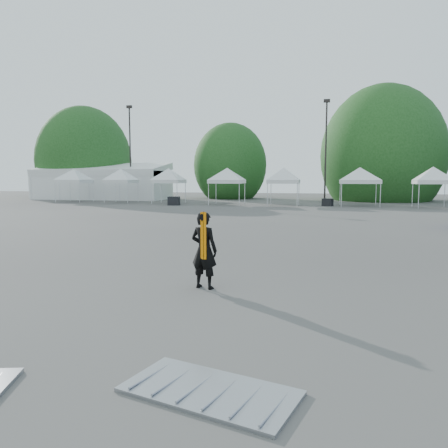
# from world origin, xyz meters

# --- Properties ---
(ground) EXTENTS (120.00, 120.00, 0.00)m
(ground) POSITION_xyz_m (0.00, 0.00, 0.00)
(ground) COLOR #474442
(ground) RESTS_ON ground
(marquee) EXTENTS (15.00, 6.25, 4.23)m
(marquee) POSITION_xyz_m (-22.00, 35.00, 1.97)
(marquee) COLOR white
(marquee) RESTS_ON ground
(light_pole_west) EXTENTS (0.60, 0.25, 10.30)m
(light_pole_west) POSITION_xyz_m (-18.00, 34.00, 5.77)
(light_pole_west) COLOR black
(light_pole_west) RESTS_ON ground
(light_pole_east) EXTENTS (0.60, 0.25, 9.80)m
(light_pole_east) POSITION_xyz_m (3.00, 32.00, 5.52)
(light_pole_east) COLOR black
(light_pole_east) RESTS_ON ground
(tree_far_w) EXTENTS (4.80, 4.80, 7.30)m
(tree_far_w) POSITION_xyz_m (-26.00, 38.00, 4.54)
(tree_far_w) COLOR #382314
(tree_far_w) RESTS_ON ground
(tree_mid_w) EXTENTS (4.16, 4.16, 6.33)m
(tree_mid_w) POSITION_xyz_m (-8.00, 40.00, 3.93)
(tree_mid_w) COLOR #382314
(tree_mid_w) RESTS_ON ground
(tree_mid_e) EXTENTS (5.12, 5.12, 7.79)m
(tree_mid_e) POSITION_xyz_m (9.00, 39.00, 4.84)
(tree_mid_e) COLOR #382314
(tree_mid_e) RESTS_ON ground
(tent_a) EXTENTS (4.05, 4.05, 3.88)m
(tent_a) POSITION_xyz_m (-21.83, 28.87, 3.06)
(tent_a) COLOR silver
(tent_a) RESTS_ON ground
(tent_b) EXTENTS (3.76, 3.76, 3.88)m
(tent_b) POSITION_xyz_m (-16.66, 28.84, 3.06)
(tent_b) COLOR silver
(tent_b) RESTS_ON ground
(tent_c) EXTENTS (3.83, 3.83, 3.88)m
(tent_c) POSITION_xyz_m (-11.50, 28.32, 3.06)
(tent_c) COLOR silver
(tent_c) RESTS_ON ground
(tent_d) EXTENTS (4.21, 4.21, 3.88)m
(tent_d) POSITION_xyz_m (-5.68, 27.76, 3.06)
(tent_d) COLOR silver
(tent_d) RESTS_ON ground
(tent_e) EXTENTS (3.86, 3.86, 3.88)m
(tent_e) POSITION_xyz_m (-0.55, 27.55, 3.06)
(tent_e) COLOR silver
(tent_e) RESTS_ON ground
(tent_f) EXTENTS (4.64, 4.64, 3.88)m
(tent_f) POSITION_xyz_m (5.89, 28.12, 3.06)
(tent_f) COLOR silver
(tent_f) RESTS_ON ground
(tent_g) EXTENTS (3.82, 3.82, 3.88)m
(tent_g) POSITION_xyz_m (11.48, 27.18, 3.06)
(tent_g) COLOR silver
(tent_g) RESTS_ON ground
(man) EXTENTS (0.70, 0.55, 1.69)m
(man) POSITION_xyz_m (0.36, -2.09, 0.85)
(man) COLOR black
(man) RESTS_ON ground
(barrier_mid) EXTENTS (2.13, 1.45, 0.06)m
(barrier_mid) POSITION_xyz_m (1.67, -6.59, 0.03)
(barrier_mid) COLOR #989A9F
(barrier_mid) RESTS_ON ground
(crate_west) EXTENTS (1.07, 0.87, 0.77)m
(crate_west) POSITION_xyz_m (-10.10, 25.75, 0.38)
(crate_west) COLOR black
(crate_west) RESTS_ON ground
(crate_mid) EXTENTS (1.02, 0.92, 0.65)m
(crate_mid) POSITION_xyz_m (3.25, 27.64, 0.32)
(crate_mid) COLOR black
(crate_mid) RESTS_ON ground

